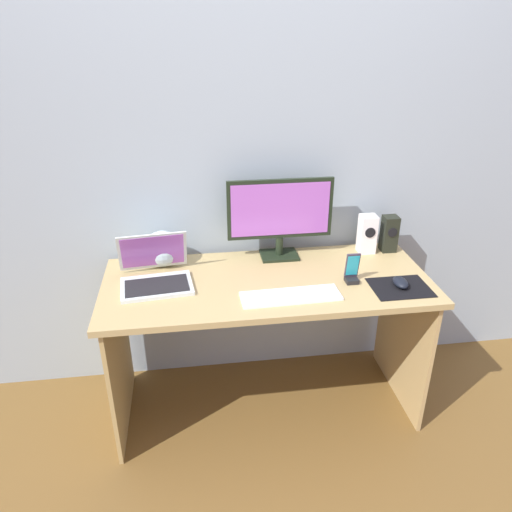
{
  "coord_description": "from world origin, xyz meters",
  "views": [
    {
      "loc": [
        -0.32,
        -1.89,
        1.76
      ],
      "look_at": [
        -0.05,
        -0.02,
        0.85
      ],
      "focal_mm": 34.28,
      "sensor_mm": 36.0,
      "label": 1
    }
  ],
  "objects": [
    {
      "name": "ground_plane",
      "position": [
        0.0,
        0.0,
        0.0
      ],
      "size": [
        8.0,
        8.0,
        0.0
      ],
      "primitive_type": "plane",
      "color": "brown"
    },
    {
      "name": "wall_back",
      "position": [
        0.0,
        0.36,
        1.25
      ],
      "size": [
        6.0,
        0.04,
        2.5
      ],
      "primitive_type": "cube",
      "color": "#95A6B3",
      "rests_on": "ground_plane"
    },
    {
      "name": "desk",
      "position": [
        0.0,
        0.0,
        0.57
      ],
      "size": [
        1.46,
        0.62,
        0.72
      ],
      "color": "tan",
      "rests_on": "ground_plane"
    },
    {
      "name": "monitor",
      "position": [
        0.1,
        0.23,
        0.93
      ],
      "size": [
        0.5,
        0.14,
        0.39
      ],
      "color": "black",
      "rests_on": "desk"
    },
    {
      "name": "speaker_right",
      "position": [
        0.65,
        0.22,
        0.81
      ],
      "size": [
        0.07,
        0.07,
        0.18
      ],
      "color": "black",
      "rests_on": "desk"
    },
    {
      "name": "speaker_near_monitor",
      "position": [
        0.53,
        0.22,
        0.81
      ],
      "size": [
        0.08,
        0.08,
        0.19
      ],
      "color": "white",
      "rests_on": "desk"
    },
    {
      "name": "laptop",
      "position": [
        -0.49,
        0.04,
        0.76
      ],
      "size": [
        0.33,
        0.31,
        0.21
      ],
      "color": "silver",
      "rests_on": "desk"
    },
    {
      "name": "fishbowl",
      "position": [
        -0.46,
        0.22,
        0.8
      ],
      "size": [
        0.17,
        0.17,
        0.17
      ],
      "primitive_type": "sphere",
      "color": "silver",
      "rests_on": "desk"
    },
    {
      "name": "keyboard_external",
      "position": [
        0.07,
        -0.16,
        0.72
      ],
      "size": [
        0.42,
        0.14,
        0.01
      ],
      "primitive_type": "cube",
      "rotation": [
        0.0,
        0.0,
        0.03
      ],
      "color": "white",
      "rests_on": "desk"
    },
    {
      "name": "mousepad",
      "position": [
        0.56,
        -0.15,
        0.72
      ],
      "size": [
        0.25,
        0.2,
        0.0
      ],
      "primitive_type": "cube",
      "color": "black",
      "rests_on": "desk"
    },
    {
      "name": "mouse",
      "position": [
        0.56,
        -0.14,
        0.74
      ],
      "size": [
        0.06,
        0.1,
        0.04
      ],
      "primitive_type": "ellipsoid",
      "rotation": [
        0.0,
        0.0,
        -0.01
      ],
      "color": "black",
      "rests_on": "mousepad"
    },
    {
      "name": "phone_in_dock",
      "position": [
        0.37,
        -0.07,
        0.76
      ],
      "size": [
        0.06,
        0.05,
        0.14
      ],
      "color": "black",
      "rests_on": "desk"
    }
  ]
}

